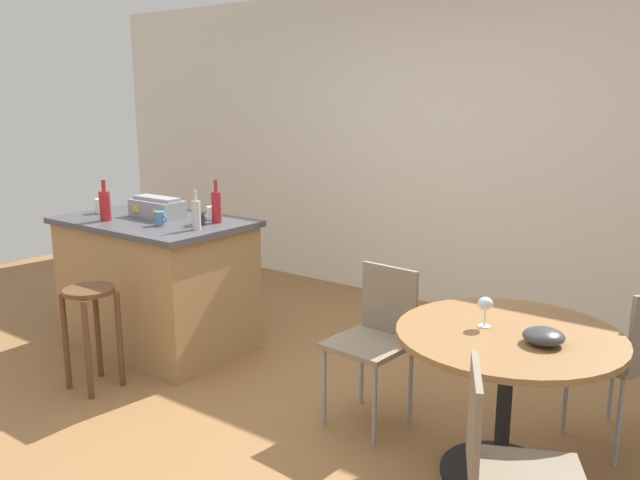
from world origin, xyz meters
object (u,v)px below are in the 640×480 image
(toolbox, at_px, (157,207))
(cup_2, at_px, (160,218))
(folding_chair_near, at_px, (632,353))
(cup_3, at_px, (198,219))
(bottle_2, at_px, (105,205))
(wine_glass, at_px, (485,305))
(folding_chair_far, at_px, (376,332))
(kitchen_island, at_px, (157,283))
(dining_table, at_px, (507,367))
(folding_chair_left, at_px, (507,468))
(bottle_1, at_px, (196,214))
(serving_bowl, at_px, (544,336))
(wooden_stool, at_px, (91,318))
(bottle_0, at_px, (216,206))
(cup_0, at_px, (101,206))
(cup_1, at_px, (213,213))

(toolbox, xyz_separation_m, cup_2, (0.26, -0.20, -0.02))
(folding_chair_near, bearing_deg, cup_3, -170.88)
(bottle_2, distance_m, wine_glass, 2.75)
(folding_chair_far, bearing_deg, folding_chair_near, 22.30)
(wine_glass, bearing_deg, kitchen_island, 176.92)
(dining_table, xyz_separation_m, toolbox, (-2.69, 0.22, 0.44))
(folding_chair_far, height_order, cup_3, cup_3)
(folding_chair_left, distance_m, toolbox, 3.17)
(bottle_1, bearing_deg, folding_chair_near, 12.18)
(bottle_1, height_order, wine_glass, bottle_1)
(toolbox, xyz_separation_m, serving_bowl, (2.86, -0.27, -0.24))
(wine_glass, bearing_deg, folding_chair_near, 48.94)
(wooden_stool, bearing_deg, bottle_2, 133.95)
(toolbox, distance_m, cup_2, 0.33)
(wooden_stool, height_order, cup_2, cup_2)
(folding_chair_near, xyz_separation_m, bottle_0, (-2.61, -0.31, 0.52))
(folding_chair_far, height_order, bottle_2, bottle_2)
(cup_2, bearing_deg, serving_bowl, -1.54)
(cup_0, bearing_deg, kitchen_island, 7.57)
(folding_chair_near, distance_m, bottle_0, 2.67)
(cup_0, bearing_deg, cup_1, 20.09)
(bottle_0, distance_m, cup_3, 0.15)
(cup_0, bearing_deg, wine_glass, -1.29)
(dining_table, distance_m, cup_0, 3.18)
(bottle_0, xyz_separation_m, bottle_2, (-0.68, -0.41, -0.00))
(bottle_0, xyz_separation_m, cup_3, (-0.05, -0.12, -0.07))
(kitchen_island, height_order, wooden_stool, kitchen_island)
(bottle_1, relative_size, bottle_2, 0.91)
(bottle_0, xyz_separation_m, bottle_1, (0.06, -0.24, -0.01))
(wooden_stool, height_order, bottle_2, bottle_2)
(cup_0, bearing_deg, folding_chair_near, 8.76)
(bottle_2, height_order, serving_bowl, bottle_2)
(bottle_0, xyz_separation_m, cup_1, (-0.11, 0.07, -0.07))
(folding_chair_left, bearing_deg, bottle_2, 168.20)
(bottle_0, distance_m, serving_bowl, 2.40)
(dining_table, xyz_separation_m, folding_chair_left, (0.29, -0.75, -0.03))
(bottle_2, xyz_separation_m, serving_bowl, (3.04, 0.04, -0.28))
(kitchen_island, bearing_deg, wooden_stool, -71.53)
(folding_chair_left, distance_m, serving_bowl, 0.75)
(folding_chair_near, distance_m, cup_1, 2.76)
(dining_table, height_order, folding_chair_left, folding_chair_left)
(cup_2, height_order, wine_glass, cup_2)
(cup_1, bearing_deg, kitchen_island, -144.60)
(cup_3, bearing_deg, folding_chair_far, -2.61)
(bottle_0, relative_size, cup_2, 2.70)
(folding_chair_near, relative_size, cup_0, 7.24)
(kitchen_island, relative_size, wooden_stool, 2.09)
(bottle_1, height_order, cup_0, bottle_1)
(bottle_2, xyz_separation_m, cup_1, (0.57, 0.47, -0.06))
(folding_chair_near, distance_m, cup_2, 2.94)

